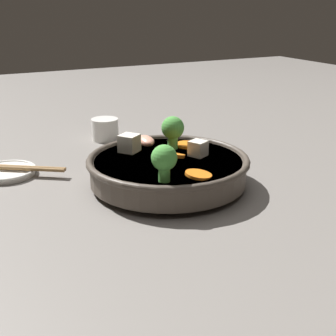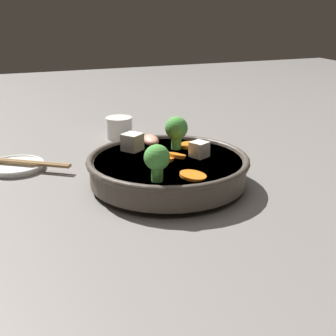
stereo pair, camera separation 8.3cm
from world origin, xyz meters
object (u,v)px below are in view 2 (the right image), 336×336
Objects in this scene: side_saucer at (15,166)px; chopsticks_pair at (15,161)px; tea_cup at (121,127)px; stirfry_bowl at (168,167)px.

side_saucer is 0.01m from chopsticks_pair.
side_saucer is at bearing 0.00° from chopsticks_pair.
tea_cup is at bearing 29.14° from side_saucer.
chopsticks_pair is at bearing -150.86° from tea_cup.
stirfry_bowl is at bearing -36.94° from side_saucer.
chopsticks_pair reaches higher than side_saucer.
chopsticks_pair is (-0.25, -0.14, -0.01)m from tea_cup.
tea_cup is at bearing 29.14° from chopsticks_pair.
tea_cup reaches higher than chopsticks_pair.
stirfry_bowl reaches higher than side_saucer.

